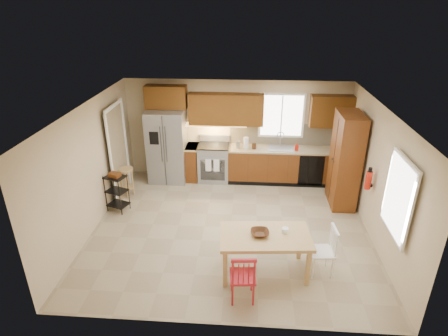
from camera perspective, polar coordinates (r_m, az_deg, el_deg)
floor at (r=7.74m, az=1.00°, el=-9.04°), size 5.50×5.50×0.00m
ceiling at (r=6.69m, az=1.15°, el=9.08°), size 5.50×5.00×0.02m
wall_back at (r=9.44m, az=1.91°, el=5.84°), size 5.50×0.02×2.50m
wall_front at (r=4.99m, az=-0.55°, el=-13.02°), size 5.50×0.02×2.50m
wall_left at (r=7.75m, az=-19.67°, el=0.01°), size 0.02×5.00×2.50m
wall_right at (r=7.52m, az=22.50°, el=-1.24°), size 0.02×5.00×2.50m
refrigerator at (r=9.42m, az=-8.62°, el=3.33°), size 0.92×0.75×1.82m
range_stove at (r=9.47m, az=-1.57°, el=0.78°), size 0.76×0.63×0.92m
base_cabinet_narrow at (r=9.56m, az=-4.84°, el=0.85°), size 0.30×0.60×0.90m
base_cabinet_run at (r=9.50m, az=9.56°, el=0.43°), size 2.92×0.60×0.90m
dishwasher at (r=9.31m, az=13.13°, el=-0.41°), size 0.60×0.02×0.78m
backsplash at (r=9.50m, az=9.73°, el=5.13°), size 2.92×0.03×0.55m
upper_over_fridge at (r=9.25m, az=-8.83°, el=10.66°), size 1.00×0.35×0.55m
upper_left_block at (r=9.12m, az=0.32°, el=8.95°), size 1.80×0.35×0.75m
upper_right_block at (r=9.30m, az=16.05°, el=8.31°), size 1.00×0.35×0.75m
window_back at (r=9.33m, az=8.77°, el=7.91°), size 1.12×0.04×1.12m
sink at (r=9.32m, az=8.57°, el=2.76°), size 0.62×0.46×0.16m
undercab_glow at (r=9.23m, az=-1.57°, el=6.58°), size 1.60×0.30×0.01m
soap_bottle at (r=9.22m, az=11.02°, el=3.23°), size 0.09×0.09×0.19m
paper_towel at (r=9.18m, az=3.36°, el=3.86°), size 0.12×0.12×0.28m
canister_steel at (r=9.20m, az=2.10°, el=3.60°), size 0.11×0.11×0.18m
canister_wood at (r=9.18m, az=4.59°, el=3.34°), size 0.10×0.10×0.14m
pantry at (r=8.56m, az=18.00°, el=1.10°), size 0.50×0.95×2.10m
fire_extinguisher at (r=7.67m, az=21.16°, el=-1.74°), size 0.12×0.12×0.36m
window_right at (r=6.44m, az=25.07°, el=-4.08°), size 0.04×1.02×1.32m
doorway at (r=8.91m, az=-15.89°, el=2.31°), size 0.04×0.95×2.10m
dining_table at (r=6.48m, az=6.17°, el=-12.87°), size 1.55×0.96×0.73m
chair_red at (r=5.92m, az=2.86°, el=-16.04°), size 0.44×0.44×0.87m
chair_white at (r=6.59m, az=14.66°, el=-12.12°), size 0.44×0.44×0.87m
table_bowl at (r=6.26m, az=5.46°, el=-10.15°), size 0.33×0.33×0.07m
table_jar at (r=6.35m, az=9.29°, el=-9.53°), size 0.11×0.11×0.12m
bar_stool at (r=9.05m, az=-14.55°, el=-2.05°), size 0.43×0.43×0.69m
utility_cart at (r=8.45m, az=-15.99°, el=-3.64°), size 0.51×0.46×0.85m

